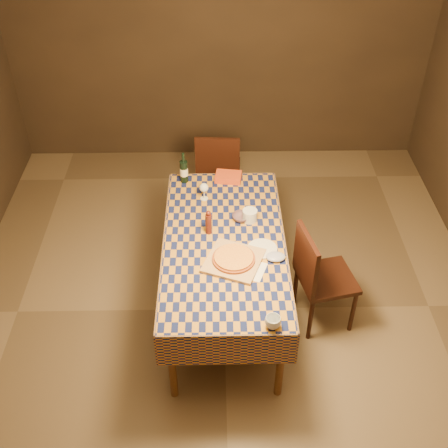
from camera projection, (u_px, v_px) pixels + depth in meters
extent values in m
plane|color=brown|center=(224.00, 309.00, 4.79)|extent=(5.00, 5.00, 0.00)
cube|color=#34271D|center=(220.00, 42.00, 5.86)|extent=(4.50, 0.10, 2.70)
cylinder|color=brown|center=(172.00, 363.00, 3.91)|extent=(0.06, 0.06, 0.75)
cylinder|color=brown|center=(281.00, 361.00, 3.92)|extent=(0.06, 0.06, 0.75)
cylinder|color=brown|center=(181.00, 215.00, 5.19)|extent=(0.06, 0.06, 0.75)
cylinder|color=brown|center=(263.00, 214.00, 5.20)|extent=(0.06, 0.06, 0.75)
cube|color=brown|center=(224.00, 244.00, 4.32)|extent=(0.90, 1.80, 0.03)
cube|color=brown|center=(224.00, 242.00, 4.31)|extent=(0.92, 1.82, 0.02)
cube|color=brown|center=(227.00, 350.00, 3.69)|extent=(0.94, 0.01, 0.30)
cube|color=brown|center=(222.00, 187.00, 5.10)|extent=(0.94, 0.01, 0.30)
cube|color=brown|center=(165.00, 256.00, 4.39)|extent=(0.01, 1.84, 0.30)
cube|color=brown|center=(283.00, 255.00, 4.40)|extent=(0.01, 1.84, 0.30)
cube|color=tan|center=(234.00, 261.00, 4.12)|extent=(0.50, 0.50, 0.02)
cylinder|color=brown|center=(234.00, 259.00, 4.10)|extent=(0.38, 0.38, 0.02)
cylinder|color=orange|center=(234.00, 257.00, 4.09)|extent=(0.35, 0.35, 0.01)
cylinder|color=#461710|center=(209.00, 224.00, 4.33)|extent=(0.06, 0.06, 0.17)
sphere|color=#461710|center=(208.00, 213.00, 4.26)|extent=(0.04, 0.04, 0.04)
imported|color=#5C424E|center=(241.00, 217.00, 4.49)|extent=(0.17, 0.17, 0.05)
cylinder|color=silver|center=(204.00, 198.00, 4.72)|extent=(0.08, 0.08, 0.00)
cylinder|color=silver|center=(204.00, 195.00, 4.69)|extent=(0.01, 0.01, 0.07)
sphere|color=silver|center=(204.00, 188.00, 4.65)|extent=(0.08, 0.08, 0.08)
ellipsoid|color=#3F0714|center=(204.00, 188.00, 4.65)|extent=(0.05, 0.05, 0.03)
cylinder|color=black|center=(184.00, 172.00, 4.85)|extent=(0.08, 0.08, 0.20)
cylinder|color=black|center=(183.00, 158.00, 4.76)|extent=(0.03, 0.03, 0.08)
cylinder|color=beige|center=(184.00, 172.00, 4.85)|extent=(0.08, 0.08, 0.07)
cylinder|color=silver|center=(250.00, 215.00, 4.47)|extent=(0.14, 0.14, 0.10)
cube|color=#CE441B|center=(228.00, 177.00, 4.92)|extent=(0.25, 0.19, 0.06)
cylinder|color=silver|center=(262.00, 249.00, 4.22)|extent=(0.30, 0.30, 0.01)
imported|color=silver|center=(273.00, 322.00, 3.63)|extent=(0.11, 0.11, 0.08)
cube|color=white|center=(246.00, 269.00, 4.07)|extent=(0.32, 0.29, 0.00)
ellipsoid|color=#969DC0|center=(276.00, 257.00, 4.14)|extent=(0.18, 0.16, 0.04)
cube|color=black|center=(219.00, 170.00, 5.63)|extent=(0.45, 0.45, 0.04)
cube|color=black|center=(217.00, 159.00, 5.31)|extent=(0.42, 0.06, 0.46)
cylinder|color=black|center=(237.00, 179.00, 5.91)|extent=(0.04, 0.04, 0.43)
cylinder|color=black|center=(203.00, 178.00, 5.92)|extent=(0.04, 0.04, 0.43)
cylinder|color=black|center=(236.00, 200.00, 5.63)|extent=(0.04, 0.04, 0.43)
cylinder|color=black|center=(200.00, 198.00, 5.64)|extent=(0.04, 0.04, 0.43)
cube|color=black|center=(327.00, 279.00, 4.44)|extent=(0.50, 0.50, 0.04)
cube|color=black|center=(306.00, 260.00, 4.24)|extent=(0.13, 0.42, 0.46)
cylinder|color=black|center=(353.00, 312.00, 4.48)|extent=(0.04, 0.04, 0.43)
cylinder|color=black|center=(336.00, 280.00, 4.75)|extent=(0.04, 0.04, 0.43)
cylinder|color=black|center=(310.00, 320.00, 4.42)|extent=(0.04, 0.04, 0.43)
cylinder|color=black|center=(295.00, 288.00, 4.69)|extent=(0.04, 0.04, 0.43)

